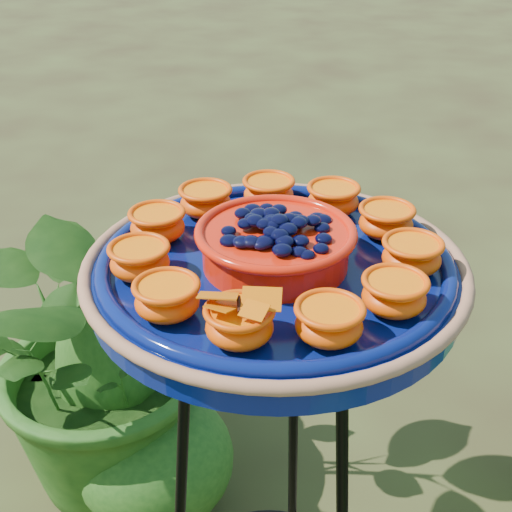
% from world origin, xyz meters
% --- Properties ---
extents(tripod_stand, '(0.40, 0.41, 0.98)m').
position_xyz_m(tripod_stand, '(-0.06, -0.02, 0.59)').
color(tripod_stand, black).
rests_on(tripod_stand, ground).
extents(feeder_dish, '(0.56, 0.56, 0.12)m').
position_xyz_m(feeder_dish, '(-0.06, -0.02, 1.02)').
color(feeder_dish, '#061251').
rests_on(feeder_dish, tripod_stand).
extents(shrub_back_left, '(1.05, 1.05, 0.88)m').
position_xyz_m(shrub_back_left, '(-0.54, 0.56, 0.44)').
color(shrub_back_left, '#1B4512').
rests_on(shrub_back_left, ground).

